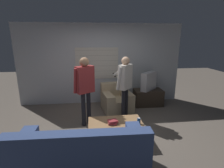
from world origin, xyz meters
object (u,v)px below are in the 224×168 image
object	(u,v)px
tv	(149,81)
spare_remote	(111,123)
book_stack	(113,122)
soda_can	(139,121)
armchair_beige	(116,100)
coffee_table	(115,124)
person_left_standing	(85,83)
couch_blue	(81,157)
person_right_standing	(125,81)

from	to	relation	value
tv	spare_remote	world-z (taller)	tv
book_stack	soda_can	size ratio (longest dim) A/B	1.68
armchair_beige	tv	bearing A→B (deg)	-176.43
tv	spare_remote	distance (m)	2.42
coffee_table	book_stack	distance (m)	0.11
tv	person_left_standing	size ratio (longest dim) A/B	0.36
coffee_table	soda_can	distance (m)	0.49
person_left_standing	soda_can	distance (m)	1.53
soda_can	couch_blue	bearing A→B (deg)	-144.90
spare_remote	person_right_standing	bearing A→B (deg)	71.17
couch_blue	book_stack	distance (m)	1.05
armchair_beige	soda_can	size ratio (longest dim) A/B	7.60
soda_can	tv	bearing A→B (deg)	66.96
coffee_table	book_stack	size ratio (longest dim) A/B	5.25
tv	person_left_standing	distance (m)	2.24
armchair_beige	spare_remote	xyz separation A→B (m)	(-0.36, -1.70, 0.13)
spare_remote	soda_can	bearing A→B (deg)	-1.02
couch_blue	coffee_table	size ratio (longest dim) A/B	1.81
coffee_table	armchair_beige	bearing A→B (deg)	81.09
armchair_beige	spare_remote	world-z (taller)	armchair_beige
person_left_standing	coffee_table	bearing A→B (deg)	-82.05
soda_can	person_right_standing	bearing A→B (deg)	94.02
coffee_table	tv	size ratio (longest dim) A/B	1.83
couch_blue	person_right_standing	size ratio (longest dim) A/B	1.22
person_left_standing	soda_can	size ratio (longest dim) A/B	13.33
coffee_table	soda_can	xyz separation A→B (m)	(0.46, -0.13, 0.10)
armchair_beige	book_stack	size ratio (longest dim) A/B	4.52
book_stack	soda_can	xyz separation A→B (m)	(0.52, -0.07, 0.03)
couch_blue	soda_can	xyz separation A→B (m)	(1.12, 0.79, 0.15)
armchair_beige	book_stack	distance (m)	1.73
tv	spare_remote	size ratio (longest dim) A/B	4.56
tv	person_right_standing	size ratio (longest dim) A/B	0.37
armchair_beige	tv	xyz separation A→B (m)	(1.05, 0.24, 0.49)
coffee_table	book_stack	xyz separation A→B (m)	(-0.06, -0.06, 0.07)
spare_remote	person_left_standing	bearing A→B (deg)	126.77
armchair_beige	person_right_standing	xyz separation A→B (m)	(0.12, -0.62, 0.74)
couch_blue	coffee_table	distance (m)	1.12
couch_blue	spare_remote	world-z (taller)	couch_blue
armchair_beige	spare_remote	bearing A→B (deg)	69.11
coffee_table	couch_blue	bearing A→B (deg)	-125.73
couch_blue	person_right_standing	world-z (taller)	person_right_standing
soda_can	spare_remote	world-z (taller)	soda_can
person_left_standing	couch_blue	bearing A→B (deg)	-121.64
person_right_standing	soda_can	size ratio (longest dim) A/B	13.14
coffee_table	person_left_standing	distance (m)	1.21
book_stack	person_left_standing	bearing A→B (deg)	123.74
spare_remote	book_stack	bearing A→B (deg)	18.63
couch_blue	spare_remote	size ratio (longest dim) A/B	15.13
couch_blue	tv	distance (m)	3.44
couch_blue	book_stack	bearing A→B (deg)	57.02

